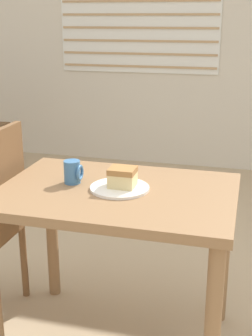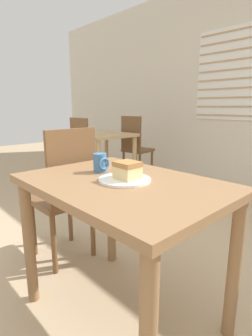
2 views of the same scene
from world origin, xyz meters
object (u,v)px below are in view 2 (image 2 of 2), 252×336
Objects in this scene: cake_slice at (127,170)px; coffee_mug at (100,163)px; dining_table_far at (103,143)px; chair_far_corner at (73,155)px; plate at (125,180)px; dining_table_near at (122,205)px; chair_far_opposite at (135,146)px; chair_near_window at (66,193)px.

cake_slice is 1.08× the size of coffee_mug.
chair_far_corner is (0.09, -0.54, -0.08)m from dining_table_far.
coffee_mug is at bearing 173.72° from plate.
dining_table_far is at bearing 98.96° from chair_far_corner.
dining_table_near is 0.27m from coffee_mug.
chair_far_corner is at bearing 155.11° from cake_slice.
dining_table_far is 0.56m from chair_far_corner.
chair_far_opposite reaches higher than coffee_mug.
chair_near_window is 1.00× the size of chair_far_corner.
chair_near_window is 8.85× the size of cake_slice.
plate is 2.47× the size of coffee_mug.
chair_near_window is 0.55m from coffee_mug.
dining_table_far is 7.33× the size of coffee_mug.
chair_far_opposite is (-1.90, 2.00, -0.12)m from dining_table_near.
coffee_mug is (0.47, -0.05, 0.29)m from chair_near_window.
coffee_mug is at bearing 84.20° from chair_near_window.
chair_far_opposite is (0.10, 0.54, -0.08)m from dining_table_far.
dining_table_near is 9.84× the size of coffee_mug.
dining_table_near is 2.47m from dining_table_far.
cake_slice is at bearing 29.66° from dining_table_near.
chair_far_corner is 9.57× the size of coffee_mug.
chair_far_corner and chair_far_opposite have the same top height.
cake_slice is (2.02, -1.44, 0.21)m from dining_table_far.
chair_near_window is at bearing 174.05° from plate.
dining_table_near is 1.03× the size of chair_far_corner.
dining_table_far is 0.77× the size of chair_far_corner.
cake_slice is (1.92, -1.98, 0.29)m from chair_far_opposite.
cake_slice is (1.93, -0.89, 0.29)m from chair_far_corner.
coffee_mug is (1.79, -1.42, 0.21)m from dining_table_far.
dining_table_near reaches higher than dining_table_far.
cake_slice is at bearing -4.01° from coffee_mug.
dining_table_far is at bearing -136.03° from chair_near_window.
dining_table_far is 2.49m from cake_slice.
dining_table_far is 2.48m from plate.
dining_table_far is at bearing 73.02° from chair_far_opposite.
chair_far_corner is 2.13m from plate.
dining_table_far is 0.77× the size of chair_near_window.
cake_slice is (0.01, 0.01, 0.05)m from plate.
chair_far_opposite is at bearing -147.39° from chair_near_window.
chair_far_opposite is 8.85× the size of cake_slice.
chair_far_corner is 2.14m from cake_slice.
chair_far_corner reaches higher than cake_slice.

